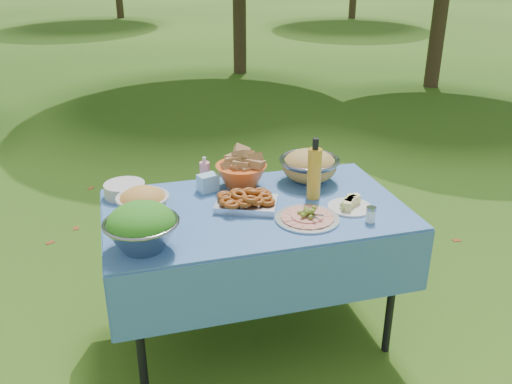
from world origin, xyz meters
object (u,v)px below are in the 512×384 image
(plate_stack, at_px, (125,189))
(pasta_bowl_steel, at_px, (309,165))
(salad_bowl, at_px, (142,227))
(oil_bottle, at_px, (314,169))
(picnic_table, at_px, (255,273))
(bread_bowl, at_px, (241,170))
(charcuterie_platter, at_px, (307,213))

(plate_stack, height_order, pasta_bowl_steel, pasta_bowl_steel)
(salad_bowl, xyz_separation_m, pasta_bowl_steel, (0.94, 0.52, -0.02))
(oil_bottle, bearing_deg, plate_stack, 163.05)
(salad_bowl, height_order, plate_stack, salad_bowl)
(picnic_table, bearing_deg, bread_bowl, 89.70)
(picnic_table, distance_m, plate_stack, 0.80)
(bread_bowl, xyz_separation_m, charcuterie_platter, (0.20, -0.48, -0.06))
(charcuterie_platter, bearing_deg, oil_bottle, 62.83)
(picnic_table, xyz_separation_m, pasta_bowl_steel, (0.38, 0.26, 0.47))
(bread_bowl, bearing_deg, picnic_table, -90.30)
(plate_stack, distance_m, oil_bottle, 0.98)
(plate_stack, bearing_deg, charcuterie_platter, -32.19)
(salad_bowl, height_order, charcuterie_platter, salad_bowl)
(plate_stack, height_order, bread_bowl, bread_bowl)
(pasta_bowl_steel, bearing_deg, oil_bottle, -105.05)
(charcuterie_platter, bearing_deg, pasta_bowl_steel, 68.60)
(picnic_table, bearing_deg, oil_bottle, 5.98)
(plate_stack, bearing_deg, pasta_bowl_steel, -3.36)
(bread_bowl, bearing_deg, pasta_bowl_steel, -3.88)
(plate_stack, xyz_separation_m, oil_bottle, (0.93, -0.28, 0.12))
(picnic_table, height_order, plate_stack, plate_stack)
(plate_stack, relative_size, pasta_bowl_steel, 0.64)
(bread_bowl, bearing_deg, charcuterie_platter, -67.32)
(plate_stack, xyz_separation_m, pasta_bowl_steel, (0.99, -0.06, 0.05))
(plate_stack, bearing_deg, bread_bowl, -3.04)
(plate_stack, relative_size, oil_bottle, 0.66)
(picnic_table, relative_size, pasta_bowl_steel, 4.50)
(bread_bowl, bearing_deg, oil_bottle, -38.33)
(bread_bowl, height_order, charcuterie_platter, bread_bowl)
(charcuterie_platter, distance_m, oil_bottle, 0.28)
(plate_stack, xyz_separation_m, charcuterie_platter, (0.81, -0.51, 0.00))
(salad_bowl, bearing_deg, picnic_table, 25.05)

